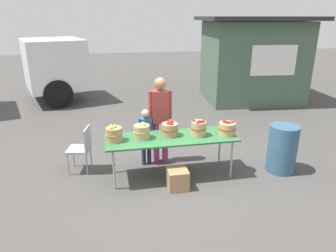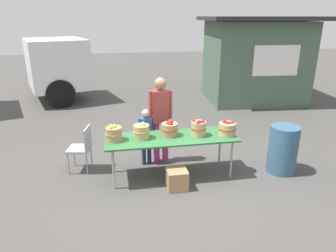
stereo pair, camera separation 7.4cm
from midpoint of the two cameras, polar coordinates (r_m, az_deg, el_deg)
ground_plane at (r=5.70m, az=0.93°, el=-9.08°), size 40.00×40.00×0.00m
market_table at (r=5.40m, az=0.97°, el=-2.46°), size 2.30×0.76×0.75m
apple_basket_green_0 at (r=5.26m, az=-9.67°, el=-1.39°), size 0.29×0.29×0.29m
apple_basket_green_1 at (r=5.31m, az=-4.55°, el=-0.97°), size 0.30×0.30×0.29m
apple_basket_red_0 at (r=5.40m, az=0.68°, el=-0.53°), size 0.30×0.30×0.28m
apple_basket_red_1 at (r=5.43m, az=6.09°, el=-0.37°), size 0.28×0.28×0.30m
apple_basket_red_2 at (r=5.55m, az=11.35°, el=-0.43°), size 0.32×0.32×0.26m
vendor_adult at (r=5.85m, az=-1.04°, el=2.32°), size 0.45×0.24×1.69m
child_customer at (r=5.85m, az=-3.76°, el=-1.21°), size 0.29×0.19×1.12m
food_kiosk at (r=10.88m, az=16.04°, el=11.86°), size 3.73×3.18×2.74m
folding_chair at (r=5.85m, az=-15.30°, el=-3.50°), size 0.47×0.47×0.86m
trash_barrel at (r=6.04m, az=20.93°, el=-4.07°), size 0.53×0.53×0.89m
produce_crate at (r=5.23m, az=2.09°, el=-9.83°), size 0.34×0.34×0.34m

